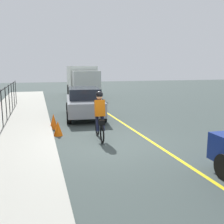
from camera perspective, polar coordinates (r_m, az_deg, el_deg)
ground_plane at (r=9.12m, az=-0.80°, el=-7.20°), size 80.00×80.00×0.00m
lane_line_centre at (r=9.64m, az=8.47°, el=-6.33°), size 36.00×0.12×0.01m
sidewalk at (r=8.87m, az=-22.72°, el=-7.96°), size 40.00×3.20×0.15m
cyclist_lead at (r=9.48m, az=-2.73°, el=-0.88°), size 1.71×0.38×1.83m
parked_sedan_rear at (r=14.01m, az=-6.19°, el=2.21°), size 4.56×2.27×1.58m
box_truck_background at (r=24.70m, az=-6.61°, el=7.17°), size 6.79×2.74×2.78m
traffic_cone_near at (r=11.59m, az=-12.79°, el=-2.02°), size 0.36×0.36×0.68m
traffic_cone_far at (r=10.42m, az=-11.85°, el=-3.56°), size 0.36×0.36×0.59m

